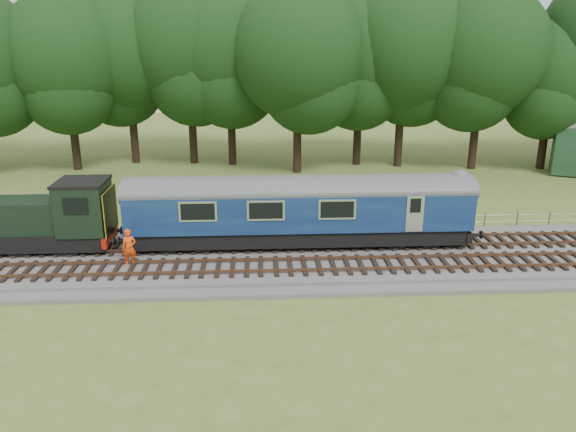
{
  "coord_description": "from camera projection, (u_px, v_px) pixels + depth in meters",
  "views": [
    {
      "loc": [
        -3.52,
        -26.9,
        11.12
      ],
      "look_at": [
        -2.04,
        1.4,
        2.0
      ],
      "focal_mm": 35.0,
      "sensor_mm": 36.0,
      "label": 1
    }
  ],
  "objects": [
    {
      "name": "dmu_railcar",
      "position": [
        300.0,
        205.0,
        29.61
      ],
      "size": [
        18.05,
        2.86,
        3.88
      ],
      "color": "black",
      "rests_on": "ground"
    },
    {
      "name": "fence",
      "position": [
        319.0,
        231.0,
        33.43
      ],
      "size": [
        64.0,
        0.12,
        1.0
      ],
      "primitive_type": null,
      "color": "#6B6054",
      "rests_on": "ground"
    },
    {
      "name": "track_north",
      "position": [
        326.0,
        243.0,
        30.36
      ],
      "size": [
        67.2,
        2.4,
        0.21
      ],
      "color": "black",
      "rests_on": "ballast"
    },
    {
      "name": "ground",
      "position": [
        329.0,
        260.0,
        29.15
      ],
      "size": [
        120.0,
        120.0,
        0.0
      ],
      "primitive_type": "plane",
      "color": "#4B6A27",
      "rests_on": "ground"
    },
    {
      "name": "track_south",
      "position": [
        333.0,
        265.0,
        27.5
      ],
      "size": [
        67.2,
        2.4,
        0.21
      ],
      "color": "black",
      "rests_on": "ballast"
    },
    {
      "name": "worker",
      "position": [
        129.0,
        247.0,
        27.36
      ],
      "size": [
        0.72,
        0.52,
        1.85
      ],
      "primitive_type": "imported",
      "rotation": [
        0.0,
        0.0,
        0.12
      ],
      "color": "#FF460D",
      "rests_on": "ballast"
    },
    {
      "name": "tree_line",
      "position": [
        299.0,
        166.0,
        50.07
      ],
      "size": [
        70.0,
        8.0,
        18.0
      ],
      "primitive_type": null,
      "color": "black",
      "rests_on": "ground"
    },
    {
      "name": "ballast",
      "position": [
        329.0,
        257.0,
        29.1
      ],
      "size": [
        70.0,
        7.0,
        0.35
      ],
      "primitive_type": "cube",
      "color": "#4C4C4F",
      "rests_on": "ground"
    },
    {
      "name": "shunter_loco",
      "position": [
        32.0,
        221.0,
        29.11
      ],
      "size": [
        8.91,
        2.6,
        3.38
      ],
      "color": "black",
      "rests_on": "ground"
    }
  ]
}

